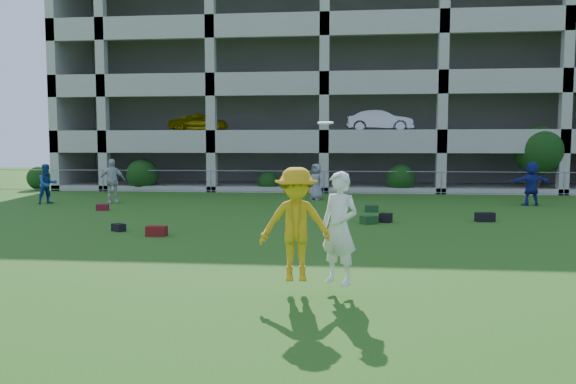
# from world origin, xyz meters

# --- Properties ---
(ground) EXTENTS (100.00, 100.00, 0.00)m
(ground) POSITION_xyz_m (0.00, 0.00, 0.00)
(ground) COLOR #235114
(ground) RESTS_ON ground
(bystander_a) EXTENTS (1.02, 1.05, 1.70)m
(bystander_a) POSITION_xyz_m (-11.56, 12.53, 0.85)
(bystander_a) COLOR navy
(bystander_a) RESTS_ON ground
(bystander_b) EXTENTS (1.22, 0.93, 1.93)m
(bystander_b) POSITION_xyz_m (-8.93, 13.08, 0.96)
(bystander_b) COLOR silver
(bystander_b) RESTS_ON ground
(bystander_c) EXTENTS (0.97, 0.92, 1.67)m
(bystander_c) POSITION_xyz_m (-0.20, 15.48, 0.83)
(bystander_c) COLOR gray
(bystander_c) RESTS_ON ground
(bystander_d) EXTENTS (1.74, 0.71, 1.83)m
(bystander_d) POSITION_xyz_m (8.83, 13.96, 0.92)
(bystander_d) COLOR navy
(bystander_d) RESTS_ON ground
(bag_red_a) EXTENTS (0.55, 0.30, 0.28)m
(bag_red_a) POSITION_xyz_m (-4.03, 4.70, 0.14)
(bag_red_a) COLOR #51110D
(bag_red_a) RESTS_ON ground
(bag_black_b) EXTENTS (0.47, 0.43, 0.22)m
(bag_black_b) POSITION_xyz_m (-5.43, 5.43, 0.11)
(bag_black_b) COLOR black
(bag_black_b) RESTS_ON ground
(bag_green_c) EXTENTS (0.61, 0.58, 0.26)m
(bag_green_c) POSITION_xyz_m (1.92, 7.74, 0.13)
(bag_green_c) COLOR #163714
(bag_green_c) RESTS_ON ground
(crate_d) EXTENTS (0.46, 0.46, 0.30)m
(crate_d) POSITION_xyz_m (2.47, 8.15, 0.15)
(crate_d) COLOR black
(crate_d) RESTS_ON ground
(bag_black_e) EXTENTS (0.64, 0.39, 0.30)m
(bag_black_e) POSITION_xyz_m (5.73, 8.67, 0.15)
(bag_black_e) COLOR black
(bag_black_e) RESTS_ON ground
(bag_red_f) EXTENTS (0.51, 0.39, 0.24)m
(bag_red_f) POSITION_xyz_m (-8.16, 10.39, 0.12)
(bag_red_f) COLOR maroon
(bag_red_f) RESTS_ON ground
(bag_green_g) EXTENTS (0.50, 0.31, 0.25)m
(bag_green_g) POSITION_xyz_m (2.14, 10.97, 0.12)
(bag_green_g) COLOR #1A3D16
(bag_green_g) RESTS_ON ground
(frisbee_contest) EXTENTS (1.79, 0.86, 2.72)m
(frisbee_contest) POSITION_xyz_m (0.54, -0.88, 1.17)
(frisbee_contest) COLOR gold
(frisbee_contest) RESTS_ON ground
(parking_garage) EXTENTS (30.00, 14.00, 12.00)m
(parking_garage) POSITION_xyz_m (-0.01, 27.70, 6.01)
(parking_garage) COLOR #9E998C
(parking_garage) RESTS_ON ground
(fence) EXTENTS (36.06, 0.06, 1.20)m
(fence) POSITION_xyz_m (0.00, 19.00, 0.61)
(fence) COLOR gray
(fence) RESTS_ON ground
(shrub_row) EXTENTS (34.38, 2.52, 3.50)m
(shrub_row) POSITION_xyz_m (4.59, 19.70, 1.51)
(shrub_row) COLOR #163D11
(shrub_row) RESTS_ON ground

